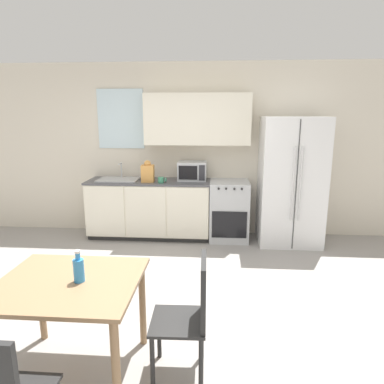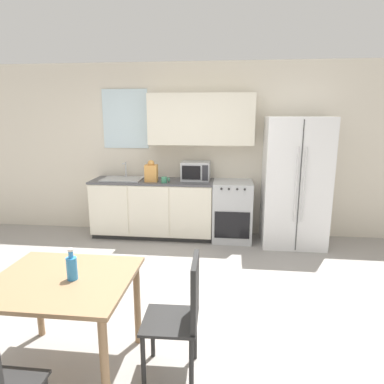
{
  "view_description": "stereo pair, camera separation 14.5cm",
  "coord_description": "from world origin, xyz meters",
  "px_view_note": "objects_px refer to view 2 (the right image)",
  "views": [
    {
      "loc": [
        0.58,
        -3.24,
        1.92
      ],
      "look_at": [
        0.3,
        0.55,
        1.05
      ],
      "focal_mm": 32.0,
      "sensor_mm": 36.0,
      "label": 1
    },
    {
      "loc": [
        0.73,
        -3.23,
        1.92
      ],
      "look_at": [
        0.3,
        0.55,
        1.05
      ],
      "focal_mm": 32.0,
      "sensor_mm": 36.0,
      "label": 2
    }
  ],
  "objects_px": {
    "microwave": "(196,171)",
    "coffee_mug": "(165,180)",
    "oven_range": "(232,211)",
    "dining_chair_side": "(183,309)",
    "dining_table": "(63,293)",
    "refrigerator": "(295,182)",
    "drink_bottle": "(72,267)"
  },
  "relations": [
    {
      "from": "microwave",
      "to": "coffee_mug",
      "type": "relative_size",
      "value": 3.43
    },
    {
      "from": "microwave",
      "to": "drink_bottle",
      "type": "height_order",
      "value": "microwave"
    },
    {
      "from": "coffee_mug",
      "to": "dining_chair_side",
      "type": "bearing_deg",
      "value": -76.55
    },
    {
      "from": "coffee_mug",
      "to": "drink_bottle",
      "type": "relative_size",
      "value": 0.55
    },
    {
      "from": "refrigerator",
      "to": "microwave",
      "type": "distance_m",
      "value": 1.49
    },
    {
      "from": "refrigerator",
      "to": "microwave",
      "type": "xyz_separation_m",
      "value": [
        -1.48,
        0.16,
        0.12
      ]
    },
    {
      "from": "microwave",
      "to": "dining_chair_side",
      "type": "bearing_deg",
      "value": -85.9
    },
    {
      "from": "coffee_mug",
      "to": "oven_range",
      "type": "bearing_deg",
      "value": 9.56
    },
    {
      "from": "coffee_mug",
      "to": "refrigerator",
      "type": "bearing_deg",
      "value": 3.18
    },
    {
      "from": "oven_range",
      "to": "dining_table",
      "type": "height_order",
      "value": "oven_range"
    },
    {
      "from": "coffee_mug",
      "to": "dining_chair_side",
      "type": "xyz_separation_m",
      "value": [
        0.66,
        -2.75,
        -0.42
      ]
    },
    {
      "from": "dining_table",
      "to": "dining_chair_side",
      "type": "xyz_separation_m",
      "value": [
        0.88,
        0.06,
        -0.11
      ]
    },
    {
      "from": "oven_range",
      "to": "refrigerator",
      "type": "bearing_deg",
      "value": -4.13
    },
    {
      "from": "microwave",
      "to": "dining_table",
      "type": "relative_size",
      "value": 0.44
    },
    {
      "from": "microwave",
      "to": "refrigerator",
      "type": "bearing_deg",
      "value": -6.08
    },
    {
      "from": "refrigerator",
      "to": "dining_table",
      "type": "xyz_separation_m",
      "value": [
        -2.14,
        -2.92,
        -0.29
      ]
    },
    {
      "from": "dining_table",
      "to": "dining_chair_side",
      "type": "height_order",
      "value": "dining_chair_side"
    },
    {
      "from": "dining_chair_side",
      "to": "refrigerator",
      "type": "bearing_deg",
      "value": -25.6
    },
    {
      "from": "dining_chair_side",
      "to": "microwave",
      "type": "bearing_deg",
      "value": 2.32
    },
    {
      "from": "dining_table",
      "to": "drink_bottle",
      "type": "xyz_separation_m",
      "value": [
        0.09,
        -0.0,
        0.21
      ]
    },
    {
      "from": "coffee_mug",
      "to": "drink_bottle",
      "type": "bearing_deg",
      "value": -92.75
    },
    {
      "from": "oven_range",
      "to": "refrigerator",
      "type": "distance_m",
      "value": 1.02
    },
    {
      "from": "oven_range",
      "to": "microwave",
      "type": "bearing_deg",
      "value": 170.9
    },
    {
      "from": "oven_range",
      "to": "refrigerator",
      "type": "xyz_separation_m",
      "value": [
        0.9,
        -0.07,
        0.48
      ]
    },
    {
      "from": "dining_chair_side",
      "to": "dining_table",
      "type": "bearing_deg",
      "value": 91.87
    },
    {
      "from": "dining_chair_side",
      "to": "drink_bottle",
      "type": "relative_size",
      "value": 3.99
    },
    {
      "from": "refrigerator",
      "to": "coffee_mug",
      "type": "bearing_deg",
      "value": -176.82
    },
    {
      "from": "coffee_mug",
      "to": "dining_table",
      "type": "xyz_separation_m",
      "value": [
        -0.22,
        -2.81,
        -0.31
      ]
    },
    {
      "from": "oven_range",
      "to": "dining_chair_side",
      "type": "xyz_separation_m",
      "value": [
        -0.36,
        -2.92,
        0.08
      ]
    },
    {
      "from": "dining_table",
      "to": "dining_chair_side",
      "type": "bearing_deg",
      "value": 3.64
    },
    {
      "from": "refrigerator",
      "to": "dining_table",
      "type": "bearing_deg",
      "value": -126.3
    },
    {
      "from": "oven_range",
      "to": "refrigerator",
      "type": "height_order",
      "value": "refrigerator"
    }
  ]
}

